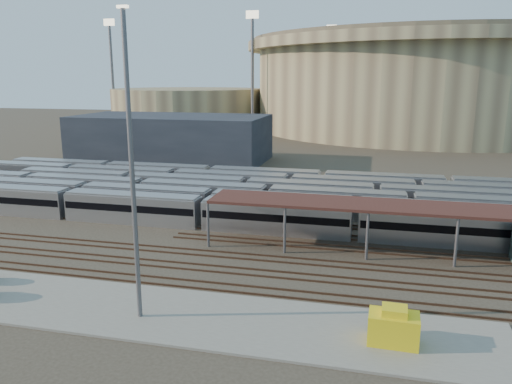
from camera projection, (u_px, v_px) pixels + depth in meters
The scene contains 13 objects.
ground at pixel (277, 256), 52.36m from camera, with size 420.00×420.00×0.00m, color #383026.
apron at pixel (177, 315), 39.28m from camera, with size 50.00×9.00×0.20m, color gray.
subway_trains at pixel (326, 200), 68.74m from camera, with size 126.56×23.90×3.60m.
inspection_shed at pixel (500, 214), 49.99m from camera, with size 60.30×6.00×5.30m.
empty_tracks at pixel (267, 273), 47.60m from camera, with size 170.00×9.62×0.18m.
stadium at pixel (424, 82), 175.47m from camera, with size 124.00×124.00×32.50m.
secondary_arena at pixel (188, 108), 187.59m from camera, with size 56.00×56.00×14.00m, color tan.
service_building at pixel (171, 138), 111.31m from camera, with size 42.00×20.00×10.00m, color #1E232D.
floodlight_0 at pixel (252, 69), 158.70m from camera, with size 4.00×1.00×38.40m.
floodlight_1 at pixel (112, 70), 180.75m from camera, with size 4.00×1.00×38.40m.
floodlight_3 at pixel (330, 71), 201.47m from camera, with size 4.00×1.00×38.40m.
yard_light_pole at pixel (132, 170), 36.31m from camera, with size 0.81×0.36×22.95m.
yellow_equipment at pixel (393, 329), 34.78m from camera, with size 3.45×2.15×2.15m, color yellow.
Camera 1 is at (9.50, -48.60, 18.44)m, focal length 35.00 mm.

